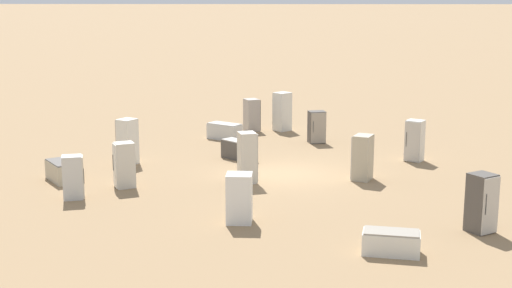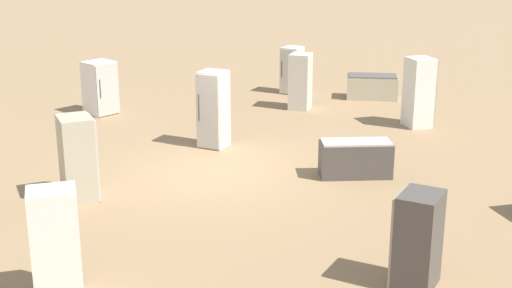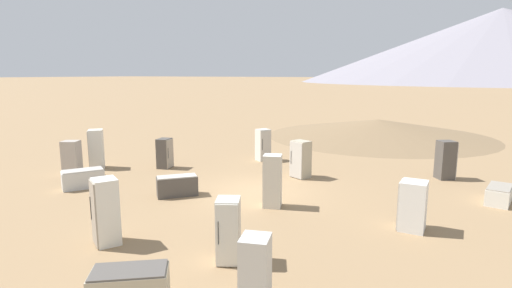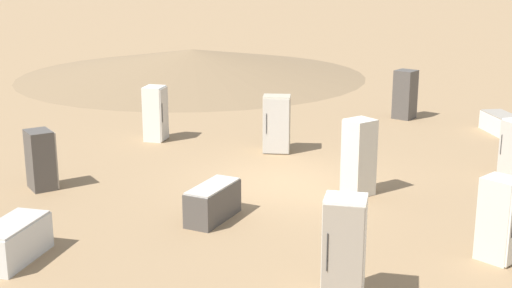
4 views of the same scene
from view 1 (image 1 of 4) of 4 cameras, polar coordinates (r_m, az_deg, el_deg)
name	(u,v)px [view 1 (image 1 of 4)]	position (r m, az deg, el deg)	size (l,w,h in m)	color
ground_plane	(284,174)	(26.87, 2.28, -2.38)	(1000.00, 1000.00, 0.00)	#937551
discarded_fridge_0	(239,198)	(21.01, -1.34, -4.35)	(0.77, 0.76, 1.48)	white
discarded_fridge_1	(482,203)	(21.13, 17.60, -4.52)	(0.92, 0.90, 1.69)	#4C4742
discarded_fridge_2	(317,127)	(32.40, 4.89, 1.36)	(0.75, 0.84, 1.45)	#4C4742
discarded_fridge_3	(362,157)	(26.08, 8.51, -1.07)	(0.95, 0.88, 1.65)	#B2A88E
discarded_fridge_4	(124,165)	(25.18, -10.49, -1.67)	(0.79, 0.85, 1.60)	beige
discarded_fridge_5	(62,171)	(26.69, -15.25, -2.10)	(1.69, 1.51, 0.72)	#B2A88E
discarded_fridge_6	(225,131)	(33.18, -2.52, 1.02)	(1.47, 1.72, 0.75)	silver
discarded_fridge_7	(247,158)	(25.37, -0.69, -1.10)	(0.75, 0.77, 1.83)	beige
discarded_fridge_8	(282,112)	(35.20, 2.10, 2.61)	(0.98, 0.98, 1.90)	silver
discarded_fridge_9	(127,142)	(28.60, -10.26, 0.18)	(0.89, 0.88, 1.82)	silver
discarded_fridge_10	(252,115)	(35.13, -0.33, 2.34)	(0.90, 0.89, 1.59)	#A89E93
discarded_fridge_11	(73,177)	(24.17, -14.42, -2.60)	(0.70, 0.79, 1.45)	silver
discarded_fridge_12	(415,141)	(29.40, 12.57, 0.26)	(0.85, 0.87, 1.68)	silver
discarded_fridge_13	(238,150)	(29.13, -1.42, -0.47)	(1.48, 1.49, 0.78)	#4C4742
discarded_fridge_14	(391,242)	(18.96, 10.75, -7.75)	(0.98, 1.58, 0.62)	silver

